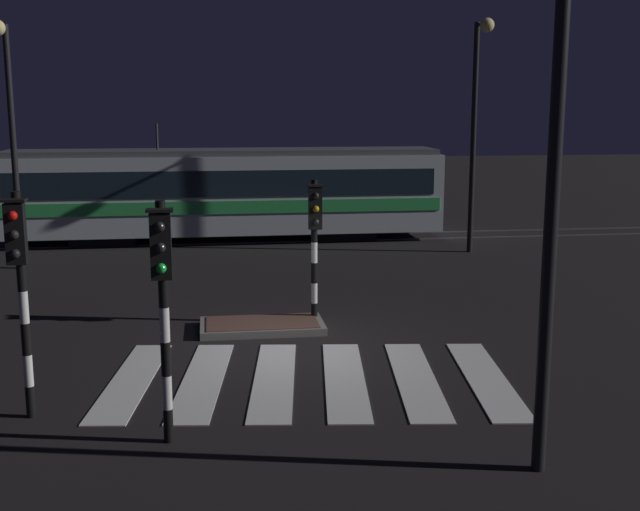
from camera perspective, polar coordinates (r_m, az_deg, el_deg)
The scene contains 12 objects.
ground_plane at distance 15.75m, azimuth -1.60°, elevation -6.77°, with size 120.00×120.00×0.00m, color black.
rail_near at distance 27.88m, azimuth -4.51°, elevation 0.92°, with size 80.00×0.12×0.03m, color #59595E.
rail_far at distance 29.29m, azimuth -4.69°, elevation 1.39°, with size 80.00×0.12×0.03m, color #59595E.
crosswalk_zebra at distance 14.05m, azimuth -0.77°, elevation -8.91°, with size 7.39×4.91×0.02m.
traffic_island at distance 17.10m, azimuth -4.19°, elevation -5.07°, with size 2.64×1.36×0.18m.
traffic_light_kerb_mid_left at distance 11.03m, azimuth -11.26°, elevation -2.25°, with size 0.36×0.42×3.47m.
traffic_light_corner_near_left at distance 12.54m, azimuth -20.82°, elevation -1.13°, with size 0.36×0.42×3.50m.
traffic_light_median_centre at distance 17.07m, azimuth -0.38°, elevation 1.84°, with size 0.36×0.42×3.18m.
street_lamp_trackside_right at distance 25.96m, azimuth 11.24°, elevation 10.34°, with size 0.44×1.21×7.37m.
street_lamp_near_kerb at distance 9.97m, azimuth 17.39°, elevation 11.90°, with size 0.44×1.21×8.03m.
street_lamp_trackside_left at distance 24.41m, azimuth -21.49°, elevation 9.37°, with size 0.44×1.21×7.04m.
tram at distance 28.30m, azimuth -6.86°, elevation 4.56°, with size 15.47×2.58×4.15m.
Camera 1 is at (-1.68, -14.93, 4.72)m, focal length 44.41 mm.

